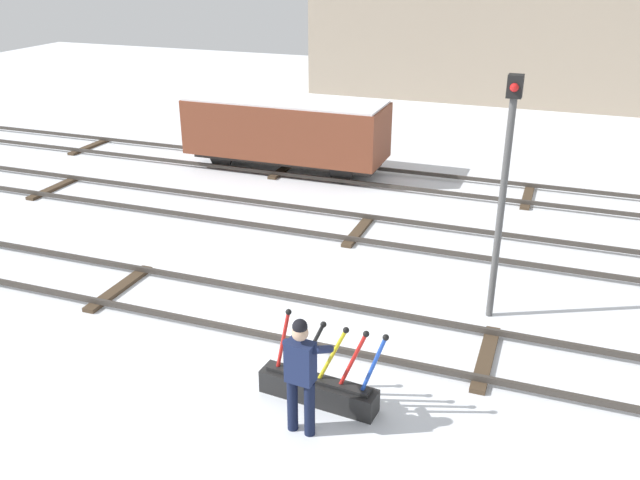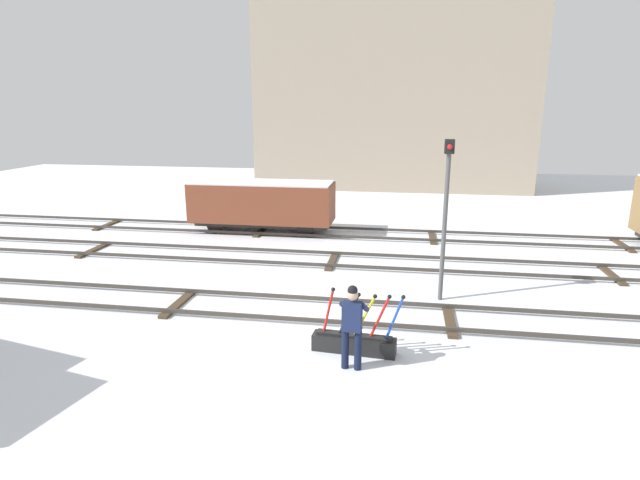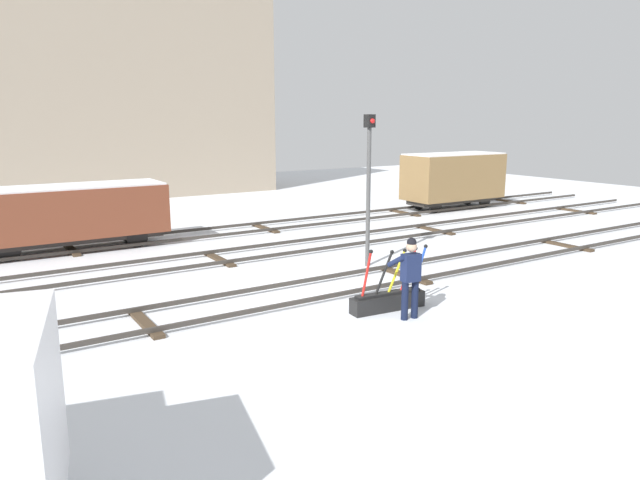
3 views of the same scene
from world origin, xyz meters
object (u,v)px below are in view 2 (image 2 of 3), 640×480
at_px(freight_car_mid_siding, 262,203).
at_px(signal_post, 446,206).
at_px(switch_lever_frame, 355,341).
at_px(rail_worker, 352,322).

bearing_deg(freight_car_mid_siding, signal_post, -44.22).
bearing_deg(freight_car_mid_siding, switch_lever_frame, -64.37).
bearing_deg(rail_worker, freight_car_mid_siding, 119.02).
relative_size(switch_lever_frame, rail_worker, 1.10).
relative_size(rail_worker, freight_car_mid_siding, 0.30).
xyz_separation_m(switch_lever_frame, rail_worker, (0.00, -0.69, 0.75)).
bearing_deg(signal_post, rail_worker, -116.00).
relative_size(rail_worker, signal_post, 0.41).
xyz_separation_m(switch_lever_frame, freight_car_mid_siding, (-4.81, 10.15, 0.99)).
height_order(signal_post, freight_car_mid_siding, signal_post).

